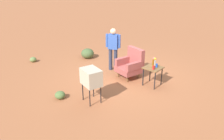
{
  "coord_description": "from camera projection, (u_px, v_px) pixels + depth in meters",
  "views": [
    {
      "loc": [
        4.63,
        -6.37,
        3.56
      ],
      "look_at": [
        0.23,
        -1.08,
        0.65
      ],
      "focal_mm": 37.48,
      "sensor_mm": 36.0,
      "label": 1
    }
  ],
  "objects": [
    {
      "name": "bottle_tall_amber",
      "position": [
        153.0,
        64.0,
        7.57
      ],
      "size": [
        0.07,
        0.07,
        0.3
      ],
      "primitive_type": "cylinder",
      "color": "brown",
      "rests_on": "side_table"
    },
    {
      "name": "armchair",
      "position": [
        131.0,
        64.0,
        8.37
      ],
      "size": [
        0.94,
        0.95,
        1.06
      ],
      "color": "brown",
      "rests_on": "ground"
    },
    {
      "name": "shrub_far",
      "position": [
        60.0,
        95.0,
        7.05
      ],
      "size": [
        0.31,
        0.31,
        0.24
      ],
      "primitive_type": "ellipsoid",
      "color": "#516B38",
      "rests_on": "ground"
    },
    {
      "name": "ground_plane",
      "position": [
        126.0,
        76.0,
        8.62
      ],
      "size": [
        60.0,
        60.0,
        0.0
      ],
      "primitive_type": "plane",
      "color": "#A05B38"
    },
    {
      "name": "shrub_mid",
      "position": [
        33.0,
        60.0,
        9.93
      ],
      "size": [
        0.28,
        0.28,
        0.22
      ],
      "primitive_type": "ellipsoid",
      "color": "olive",
      "rests_on": "ground"
    },
    {
      "name": "soda_can_blue",
      "position": [
        157.0,
        65.0,
        7.68
      ],
      "size": [
        0.07,
        0.07,
        0.12
      ],
      "primitive_type": "cylinder",
      "color": "blue",
      "rests_on": "side_table"
    },
    {
      "name": "soda_can_red",
      "position": [
        154.0,
        68.0,
        7.51
      ],
      "size": [
        0.07,
        0.07,
        0.12
      ],
      "primitive_type": "cylinder",
      "color": "red",
      "rests_on": "side_table"
    },
    {
      "name": "shrub_near",
      "position": [
        88.0,
        53.0,
        10.33
      ],
      "size": [
        0.56,
        0.56,
        0.43
      ],
      "primitive_type": "ellipsoid",
      "color": "#475B33",
      "rests_on": "ground"
    },
    {
      "name": "side_table",
      "position": [
        153.0,
        70.0,
        7.73
      ],
      "size": [
        0.56,
        0.56,
        0.65
      ],
      "color": "black",
      "rests_on": "ground"
    },
    {
      "name": "flower_vase",
      "position": [
        155.0,
        61.0,
        7.83
      ],
      "size": [
        0.14,
        0.1,
        0.27
      ],
      "color": "silver",
      "rests_on": "side_table"
    },
    {
      "name": "person_standing",
      "position": [
        113.0,
        47.0,
        8.81
      ],
      "size": [
        0.53,
        0.35,
        1.64
      ],
      "color": "#2D3347",
      "rests_on": "ground"
    },
    {
      "name": "tv_on_stand",
      "position": [
        91.0,
        77.0,
        6.65
      ],
      "size": [
        0.7,
        0.6,
        1.03
      ],
      "color": "black",
      "rests_on": "ground"
    }
  ]
}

